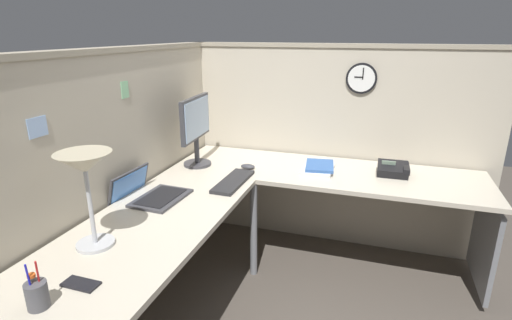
% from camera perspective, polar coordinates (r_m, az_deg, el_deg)
% --- Properties ---
extents(ground_plane, '(6.80, 6.80, 0.00)m').
position_cam_1_polar(ground_plane, '(2.80, 1.87, -18.35)').
color(ground_plane, '#4C443D').
extents(cubicle_wall_back, '(2.57, 0.12, 1.58)m').
position_cam_1_polar(cubicle_wall_back, '(2.49, -20.10, -3.51)').
color(cubicle_wall_back, '#B7AD99').
rests_on(cubicle_wall_back, ground).
extents(cubicle_wall_right, '(0.12, 2.37, 1.58)m').
position_cam_1_polar(cubicle_wall_right, '(3.18, 11.01, 1.90)').
color(cubicle_wall_right, '#B7AD99').
rests_on(cubicle_wall_right, ground).
extents(desk, '(2.35, 2.15, 0.73)m').
position_cam_1_polar(desk, '(2.34, 2.15, -8.09)').
color(desk, beige).
rests_on(desk, ground).
extents(monitor, '(0.46, 0.20, 0.50)m').
position_cam_1_polar(monitor, '(2.84, -8.70, 4.89)').
color(monitor, '#38383D').
rests_on(monitor, desk).
extents(laptop, '(0.36, 0.40, 0.22)m').
position_cam_1_polar(laptop, '(2.42, -15.50, -4.65)').
color(laptop, '#38383D').
rests_on(laptop, desk).
extents(keyboard, '(0.43, 0.15, 0.02)m').
position_cam_1_polar(keyboard, '(2.55, -3.30, -3.11)').
color(keyboard, '#232326').
rests_on(keyboard, desk).
extents(computer_mouse, '(0.06, 0.10, 0.03)m').
position_cam_1_polar(computer_mouse, '(2.80, -1.19, -0.95)').
color(computer_mouse, '#38383D').
rests_on(computer_mouse, desk).
extents(desk_lamp_dome, '(0.24, 0.24, 0.44)m').
position_cam_1_polar(desk_lamp_dome, '(1.85, -23.49, -1.42)').
color(desk_lamp_dome, '#B7BABF').
rests_on(desk_lamp_dome, desk).
extents(pen_cup, '(0.08, 0.08, 0.18)m').
position_cam_1_polar(pen_cup, '(1.65, -29.14, -16.66)').
color(pen_cup, '#4C4C51').
rests_on(pen_cup, desk).
extents(cell_phone, '(0.07, 0.14, 0.01)m').
position_cam_1_polar(cell_phone, '(1.73, -24.02, -16.08)').
color(cell_phone, black).
rests_on(cell_phone, desk).
extents(office_phone, '(0.19, 0.21, 0.11)m').
position_cam_1_polar(office_phone, '(2.84, 19.33, -1.34)').
color(office_phone, black).
rests_on(office_phone, desk).
extents(book_stack, '(0.30, 0.23, 0.04)m').
position_cam_1_polar(book_stack, '(2.80, 9.04, -1.11)').
color(book_stack, silver).
rests_on(book_stack, desk).
extents(wall_clock, '(0.04, 0.22, 0.22)m').
position_cam_1_polar(wall_clock, '(3.00, 15.02, 11.35)').
color(wall_clock, black).
extents(pinned_note_leftmost, '(0.10, 0.00, 0.09)m').
position_cam_1_polar(pinned_note_leftmost, '(1.97, -29.08, 4.18)').
color(pinned_note_leftmost, '#99B7E5').
extents(pinned_note_middle, '(0.07, 0.00, 0.10)m').
position_cam_1_polar(pinned_note_middle, '(2.43, -18.46, 9.63)').
color(pinned_note_middle, '#8CCC99').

